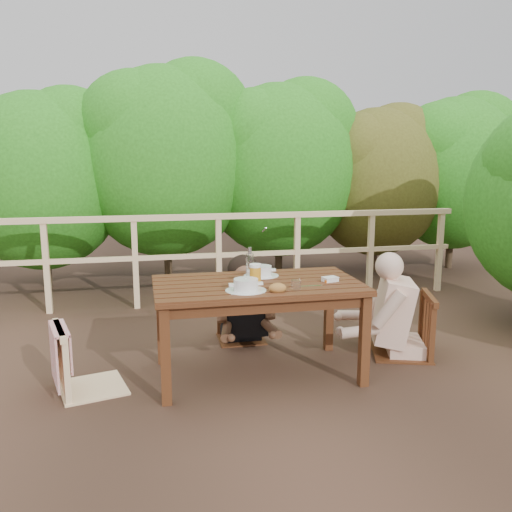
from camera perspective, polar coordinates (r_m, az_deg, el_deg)
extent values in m
plane|color=#482F22|center=(4.12, 0.15, -12.53)|extent=(60.00, 60.00, 0.00)
cube|color=#412110|center=(3.99, 0.15, -7.93)|extent=(1.51, 0.85, 0.70)
cube|color=beige|center=(3.89, -17.52, -7.30)|extent=(0.55, 0.55, 0.91)
cube|color=#412110|center=(4.71, -1.64, -4.28)|extent=(0.41, 0.41, 0.82)
cube|color=#412110|center=(4.52, 15.60, -4.33)|extent=(0.61, 0.61, 0.97)
cube|color=beige|center=(5.86, -4.04, -0.34)|extent=(5.60, 0.10, 1.01)
cylinder|color=white|center=(3.66, -1.10, -3.21)|extent=(0.29, 0.29, 0.10)
cylinder|color=silver|center=(4.11, 0.56, -1.69)|extent=(0.27, 0.27, 0.09)
ellipsoid|color=#A97035|center=(3.64, 2.34, -3.49)|extent=(0.12, 0.09, 0.07)
cylinder|color=#C76E0D|center=(3.82, -0.07, -2.08)|extent=(0.09, 0.09, 0.16)
cylinder|color=white|center=(4.02, -0.67, -0.80)|extent=(0.06, 0.06, 0.25)
cylinder|color=silver|center=(3.69, 4.33, -3.20)|extent=(0.07, 0.07, 0.08)
cube|color=silver|center=(3.96, 7.99, -2.59)|extent=(0.13, 0.11, 0.05)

